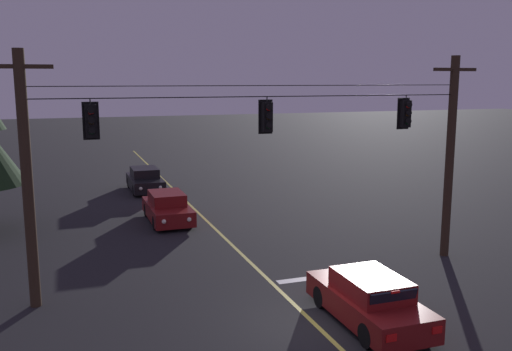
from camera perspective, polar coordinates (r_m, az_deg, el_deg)
ground_plane at (r=15.88m, az=6.15°, el=-15.01°), size 180.00×180.00×0.00m
lane_centre_stripe at (r=24.70m, az=-3.86°, el=-5.82°), size 0.14×60.00×0.01m
stop_bar_paint at (r=19.45m, az=6.97°, el=-10.25°), size 3.40×0.36×0.01m
signal_span_assembly at (r=18.28m, az=1.04°, el=1.17°), size 16.42×0.32×7.51m
traffic_light_leftmost at (r=16.99m, az=-16.56°, el=5.38°), size 0.48×0.41×1.22m
traffic_light_left_inner at (r=18.10m, az=1.15°, el=6.03°), size 0.48×0.41×1.22m
traffic_light_centre at (r=20.54m, az=15.11°, el=6.15°), size 0.48×0.41×1.22m
car_waiting_near_lane at (r=16.03m, az=11.50°, el=-12.39°), size 1.80×4.33×1.39m
car_oncoming_lead at (r=26.68m, az=-9.07°, el=-3.31°), size 1.80×4.42×1.39m
car_oncoming_trailing at (r=34.25m, az=-11.32°, el=-0.47°), size 1.80×4.42×1.39m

